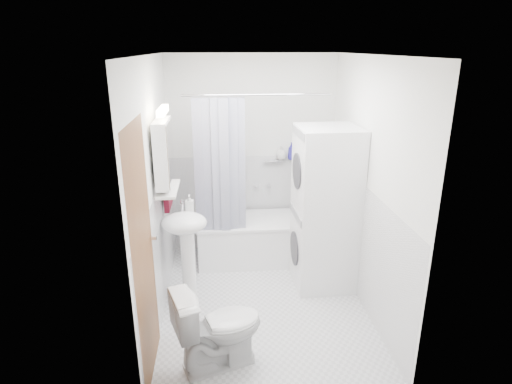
{
  "coord_description": "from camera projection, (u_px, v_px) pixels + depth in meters",
  "views": [
    {
      "loc": [
        -0.41,
        -3.76,
        2.47
      ],
      "look_at": [
        -0.06,
        0.15,
        1.13
      ],
      "focal_mm": 30.0,
      "sensor_mm": 36.0,
      "label": 1
    }
  ],
  "objects": [
    {
      "name": "floor",
      "position": [
        263.0,
        301.0,
        4.38
      ],
      "size": [
        2.6,
        2.6,
        0.0
      ],
      "primitive_type": "plane",
      "color": "silver",
      "rests_on": "ground"
    },
    {
      "name": "room_walls",
      "position": [
        264.0,
        160.0,
        3.9
      ],
      "size": [
        2.6,
        2.6,
        2.6
      ],
      "color": "white",
      "rests_on": "ground"
    },
    {
      "name": "wainscot",
      "position": [
        260.0,
        235.0,
        4.46
      ],
      "size": [
        1.98,
        2.58,
        2.58
      ],
      "color": "white",
      "rests_on": "ground"
    },
    {
      "name": "door",
      "position": [
        154.0,
        238.0,
        3.45
      ],
      "size": [
        0.05,
        2.0,
        2.0
      ],
      "color": "brown",
      "rests_on": "ground"
    },
    {
      "name": "bathtub",
      "position": [
        255.0,
        237.0,
        5.15
      ],
      "size": [
        1.36,
        0.65,
        0.52
      ],
      "color": "white",
      "rests_on": "ground"
    },
    {
      "name": "tub_spout",
      "position": [
        269.0,
        185.0,
        5.3
      ],
      "size": [
        0.04,
        0.12,
        0.04
      ],
      "primitive_type": "cylinder",
      "rotation": [
        1.57,
        0.0,
        0.0
      ],
      "color": "silver",
      "rests_on": "room_walls"
    },
    {
      "name": "curtain_rod",
      "position": [
        257.0,
        95.0,
        4.35
      ],
      "size": [
        1.54,
        0.02,
        0.02
      ],
      "primitive_type": "cylinder",
      "rotation": [
        0.0,
        1.57,
        0.0
      ],
      "color": "silver",
      "rests_on": "room_walls"
    },
    {
      "name": "shower_curtain",
      "position": [
        220.0,
        167.0,
        4.56
      ],
      "size": [
        0.55,
        0.02,
        1.45
      ],
      "color": "#121941",
      "rests_on": "curtain_rod"
    },
    {
      "name": "sink",
      "position": [
        186.0,
        237.0,
        4.18
      ],
      "size": [
        0.44,
        0.37,
        1.04
      ],
      "color": "white",
      "rests_on": "ground"
    },
    {
      "name": "medicine_cabinet",
      "position": [
        164.0,
        151.0,
        3.89
      ],
      "size": [
        0.13,
        0.5,
        0.71
      ],
      "color": "white",
      "rests_on": "room_walls"
    },
    {
      "name": "shelf",
      "position": [
        168.0,
        189.0,
        4.01
      ],
      "size": [
        0.18,
        0.54,
        0.02
      ],
      "primitive_type": "cube",
      "color": "silver",
      "rests_on": "room_walls"
    },
    {
      "name": "shower_caddy",
      "position": [
        273.0,
        161.0,
        5.19
      ],
      "size": [
        0.22,
        0.06,
        0.02
      ],
      "primitive_type": "cube",
      "color": "silver",
      "rests_on": "room_walls"
    },
    {
      "name": "towel",
      "position": [
        166.0,
        164.0,
        4.29
      ],
      "size": [
        0.07,
        0.37,
        0.9
      ],
      "color": "#500C1E",
      "rests_on": "room_walls"
    },
    {
      "name": "washer_dryer",
      "position": [
        325.0,
        209.0,
        4.45
      ],
      "size": [
        0.64,
        0.63,
        1.72
      ],
      "rotation": [
        0.0,
        0.0,
        0.03
      ],
      "color": "white",
      "rests_on": "ground"
    },
    {
      "name": "toilet",
      "position": [
        219.0,
        327.0,
        3.4
      ],
      "size": [
        0.8,
        0.61,
        0.7
      ],
      "primitive_type": "imported",
      "rotation": [
        0.0,
        0.0,
        1.9
      ],
      "color": "white",
      "rests_on": "ground"
    },
    {
      "name": "soap_pump",
      "position": [
        190.0,
        208.0,
        4.24
      ],
      "size": [
        0.08,
        0.17,
        0.08
      ],
      "primitive_type": "imported",
      "color": "gray",
      "rests_on": "sink"
    },
    {
      "name": "shelf_bottle",
      "position": [
        166.0,
        189.0,
        3.85
      ],
      "size": [
        0.07,
        0.18,
        0.07
      ],
      "primitive_type": "imported",
      "color": "gray",
      "rests_on": "shelf"
    },
    {
      "name": "shelf_cup",
      "position": [
        169.0,
        179.0,
        4.1
      ],
      "size": [
        0.1,
        0.09,
        0.1
      ],
      "primitive_type": "imported",
      "color": "gray",
      "rests_on": "shelf"
    },
    {
      "name": "shampoo_a",
      "position": [
        281.0,
        154.0,
        5.18
      ],
      "size": [
        0.13,
        0.17,
        0.13
      ],
      "primitive_type": "imported",
      "color": "gray",
      "rests_on": "shower_caddy"
    },
    {
      "name": "shampoo_b",
      "position": [
        291.0,
        156.0,
        5.2
      ],
      "size": [
        0.08,
        0.21,
        0.08
      ],
      "primitive_type": "imported",
      "color": "navy",
      "rests_on": "shower_caddy"
    }
  ]
}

